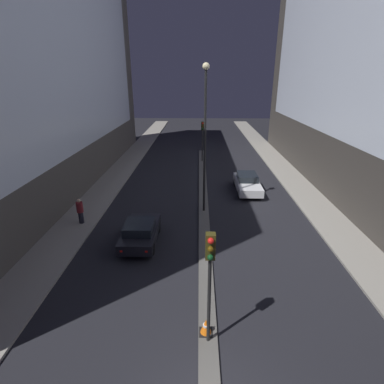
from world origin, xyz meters
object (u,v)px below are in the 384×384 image
object	(u,v)px
car_left_lane	(141,232)
traffic_light_mid	(203,132)
car_right_lane	(247,183)
street_lamp	(205,126)
traffic_light_near	(210,266)
traffic_cone_near	(206,326)
pedestrian_on_left_sidewalk	(80,211)

from	to	relation	value
car_left_lane	traffic_light_mid	bearing A→B (deg)	78.31
car_right_lane	street_lamp	bearing A→B (deg)	-131.14
traffic_light_near	car_left_lane	xyz separation A→B (m)	(-3.71, 6.95, -2.60)
traffic_light_mid	traffic_cone_near	size ratio (longest dim) A/B	7.18
traffic_cone_near	car_left_lane	world-z (taller)	car_left_lane
pedestrian_on_left_sidewalk	street_lamp	bearing A→B (deg)	15.14
car_right_lane	traffic_light_mid	bearing A→B (deg)	111.81
traffic_cone_near	car_right_lane	xyz separation A→B (m)	(3.79, 15.26, 0.33)
traffic_light_near	car_right_lane	size ratio (longest dim) A/B	0.93
street_lamp	car_right_lane	bearing A→B (deg)	48.86
traffic_light_mid	pedestrian_on_left_sidewalk	world-z (taller)	traffic_light_mid
traffic_light_near	street_lamp	size ratio (longest dim) A/B	0.45
street_lamp	car_left_lane	distance (m)	7.89
traffic_light_mid	car_left_lane	world-z (taller)	traffic_light_mid
street_lamp	traffic_cone_near	bearing A→B (deg)	-90.40
traffic_cone_near	pedestrian_on_left_sidewalk	distance (m)	11.90
car_left_lane	car_right_lane	world-z (taller)	car_right_lane
traffic_light_near	car_right_lane	distance (m)	16.26
car_left_lane	traffic_light_near	bearing A→B (deg)	-61.88
street_lamp	car_right_lane	size ratio (longest dim) A/B	2.06
pedestrian_on_left_sidewalk	traffic_cone_near	bearing A→B (deg)	-47.98
traffic_light_near	pedestrian_on_left_sidewalk	distance (m)	12.43
car_left_lane	pedestrian_on_left_sidewalk	bearing A→B (deg)	152.54
traffic_light_near	street_lamp	bearing A→B (deg)	90.00
pedestrian_on_left_sidewalk	car_right_lane	bearing A→B (deg)	28.67
traffic_light_near	car_right_lane	bearing A→B (deg)	76.63
traffic_cone_near	pedestrian_on_left_sidewalk	xyz separation A→B (m)	(-7.96, 8.83, 0.59)
traffic_cone_near	traffic_light_mid	bearing A→B (deg)	89.82
traffic_light_near	pedestrian_on_left_sidewalk	world-z (taller)	traffic_light_near
traffic_light_near	car_right_lane	world-z (taller)	traffic_light_near
traffic_light_mid	pedestrian_on_left_sidewalk	size ratio (longest dim) A/B	2.61
car_left_lane	pedestrian_on_left_sidewalk	size ratio (longest dim) A/B	2.42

